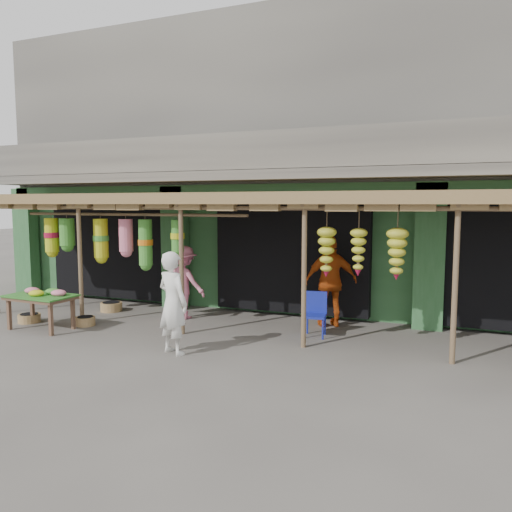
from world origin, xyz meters
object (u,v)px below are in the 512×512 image
at_px(person_vendor, 331,281).
at_px(person_shopper, 184,282).
at_px(blue_chair, 316,311).
at_px(person_front, 173,303).
at_px(flower_table, 42,297).

relative_size(person_vendor, person_shopper, 1.17).
bearing_deg(person_vendor, blue_chair, 53.84).
distance_m(person_front, person_shopper, 2.68).
distance_m(flower_table, person_vendor, 5.98).
xyz_separation_m(flower_table, person_front, (3.38, -0.44, 0.21)).
bearing_deg(person_vendor, person_shopper, -21.31).
relative_size(blue_chair, person_shopper, 0.52).
height_order(flower_table, person_vendor, person_vendor).
distance_m(blue_chair, person_vendor, 0.98).
bearing_deg(flower_table, person_front, -4.66).
distance_m(flower_table, person_front, 3.41).
xyz_separation_m(person_vendor, person_shopper, (-3.25, -0.50, -0.14)).
xyz_separation_m(flower_table, blue_chair, (5.35, 1.62, -0.20)).
xyz_separation_m(blue_chair, person_front, (-1.97, -2.06, 0.41)).
height_order(person_front, person_shopper, person_front).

